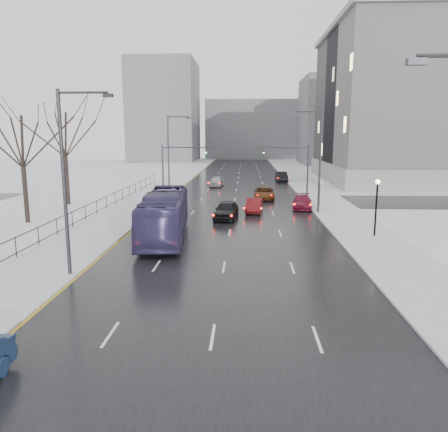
# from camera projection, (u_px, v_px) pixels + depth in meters

# --- Properties ---
(road) EXTENTS (16.00, 150.00, 0.04)m
(road) POSITION_uv_depth(u_px,v_px,m) (237.00, 188.00, 62.94)
(road) COLOR black
(road) RESTS_ON ground
(cross_road) EXTENTS (130.00, 10.00, 0.04)m
(cross_road) POSITION_uv_depth(u_px,v_px,m) (235.00, 201.00, 51.16)
(cross_road) COLOR black
(cross_road) RESTS_ON ground
(sidewalk_left) EXTENTS (5.00, 150.00, 0.16)m
(sidewalk_left) POSITION_uv_depth(u_px,v_px,m) (164.00, 187.00, 63.42)
(sidewalk_left) COLOR silver
(sidewalk_left) RESTS_ON ground
(sidewalk_right) EXTENTS (5.00, 150.00, 0.16)m
(sidewalk_right) POSITION_uv_depth(u_px,v_px,m) (310.00, 188.00, 62.43)
(sidewalk_right) COLOR silver
(sidewalk_right) RESTS_ON ground
(park_strip) EXTENTS (14.00, 150.00, 0.12)m
(park_strip) POSITION_uv_depth(u_px,v_px,m) (100.00, 187.00, 63.87)
(park_strip) COLOR white
(park_strip) RESTS_ON ground
(tree_park_d) EXTENTS (8.75, 8.75, 12.50)m
(tree_park_d) POSITION_uv_depth(u_px,v_px,m) (28.00, 223.00, 38.26)
(tree_park_d) COLOR black
(tree_park_d) RESTS_ON ground
(tree_park_e) EXTENTS (9.45, 9.45, 13.50)m
(tree_park_e) POSITION_uv_depth(u_px,v_px,m) (69.00, 205.00, 48.10)
(tree_park_e) COLOR black
(tree_park_e) RESTS_ON ground
(iron_fence) EXTENTS (0.06, 70.00, 1.30)m
(iron_fence) POSITION_uv_depth(u_px,v_px,m) (62.00, 223.00, 33.94)
(iron_fence) COLOR black
(iron_fence) RESTS_ON sidewalk_left
(streetlight_r_mid) EXTENTS (2.95, 0.25, 10.00)m
(streetlight_r_mid) POSITION_uv_depth(u_px,v_px,m) (318.00, 156.00, 41.88)
(streetlight_r_mid) COLOR #2D2D33
(streetlight_r_mid) RESTS_ON ground
(streetlight_l_near) EXTENTS (2.95, 0.25, 10.00)m
(streetlight_l_near) POSITION_uv_depth(u_px,v_px,m) (68.00, 175.00, 23.02)
(streetlight_l_near) COLOR #2D2D33
(streetlight_l_near) RESTS_ON ground
(streetlight_l_far) EXTENTS (2.95, 0.25, 10.00)m
(streetlight_l_far) POSITION_uv_depth(u_px,v_px,m) (170.00, 151.00, 54.43)
(streetlight_l_far) COLOR #2D2D33
(streetlight_l_far) RESTS_ON ground
(lamppost_r_mid) EXTENTS (0.36, 0.36, 4.28)m
(lamppost_r_mid) POSITION_uv_depth(u_px,v_px,m) (377.00, 199.00, 32.43)
(lamppost_r_mid) COLOR black
(lamppost_r_mid) RESTS_ON sidewalk_right
(mast_signal_right) EXTENTS (6.10, 0.33, 6.50)m
(mast_signal_right) POSITION_uv_depth(u_px,v_px,m) (298.00, 166.00, 50.05)
(mast_signal_right) COLOR #2D2D33
(mast_signal_right) RESTS_ON ground
(mast_signal_left) EXTENTS (6.10, 0.33, 6.50)m
(mast_signal_left) POSITION_uv_depth(u_px,v_px,m) (172.00, 166.00, 50.75)
(mast_signal_left) COLOR #2D2D33
(mast_signal_left) RESTS_ON ground
(no_uturn_sign) EXTENTS (0.60, 0.06, 2.70)m
(no_uturn_sign) POSITION_uv_depth(u_px,v_px,m) (320.00, 186.00, 46.37)
(no_uturn_sign) COLOR #2D2D33
(no_uturn_sign) RESTS_ON sidewalk_right
(bldg_far_right) EXTENTS (24.00, 20.00, 22.00)m
(bldg_far_right) POSITION_uv_depth(u_px,v_px,m) (348.00, 121.00, 113.56)
(bldg_far_right) COLOR slate
(bldg_far_right) RESTS_ON ground
(bldg_far_left) EXTENTS (18.00, 22.00, 28.00)m
(bldg_far_left) POSITION_uv_depth(u_px,v_px,m) (165.00, 112.00, 125.19)
(bldg_far_left) COLOR slate
(bldg_far_left) RESTS_ON ground
(bldg_far_center) EXTENTS (30.00, 18.00, 18.00)m
(bldg_far_center) POSITION_uv_depth(u_px,v_px,m) (254.00, 130.00, 139.61)
(bldg_far_center) COLOR slate
(bldg_far_center) RESTS_ON ground
(bus) EXTENTS (4.00, 12.61, 3.46)m
(bus) POSITION_uv_depth(u_px,v_px,m) (165.00, 215.00, 32.64)
(bus) COLOR #38305E
(bus) RESTS_ON road
(sedan_center_near) EXTENTS (2.45, 5.03, 1.65)m
(sedan_center_near) POSITION_uv_depth(u_px,v_px,m) (226.00, 210.00, 39.99)
(sedan_center_near) COLOR black
(sedan_center_near) RESTS_ON road
(sedan_right_near) EXTENTS (1.88, 4.39, 1.41)m
(sedan_right_near) POSITION_uv_depth(u_px,v_px,m) (254.00, 205.00, 43.28)
(sedan_right_near) COLOR #5E1013
(sedan_right_near) RESTS_ON road
(sedan_right_cross) EXTENTS (2.50, 5.21, 1.43)m
(sedan_right_cross) POSITION_uv_depth(u_px,v_px,m) (264.00, 193.00, 52.18)
(sedan_right_cross) COLOR #59280F
(sedan_right_cross) RESTS_ON road
(sedan_right_far) EXTENTS (2.50, 4.94, 1.38)m
(sedan_right_far) POSITION_uv_depth(u_px,v_px,m) (302.00, 202.00, 45.51)
(sedan_right_far) COLOR maroon
(sedan_right_far) RESTS_ON road
(sedan_center_far) EXTENTS (2.33, 4.67, 1.53)m
(sedan_center_far) POSITION_uv_depth(u_px,v_px,m) (217.00, 181.00, 64.92)
(sedan_center_far) COLOR #A5A3A8
(sedan_center_far) RESTS_ON road
(sedan_right_distant) EXTENTS (1.86, 4.85, 1.58)m
(sedan_right_distant) POSITION_uv_depth(u_px,v_px,m) (282.00, 177.00, 71.53)
(sedan_right_distant) COLOR black
(sedan_right_distant) RESTS_ON road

